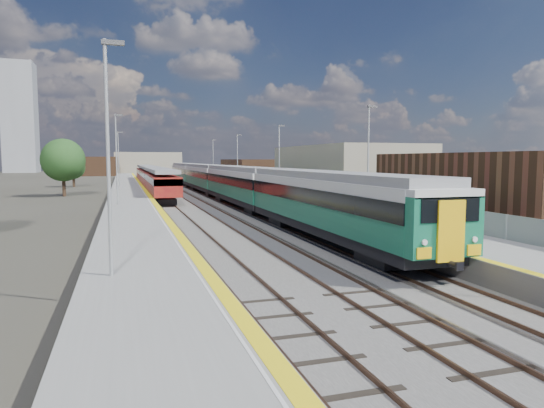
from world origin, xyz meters
name	(u,v)px	position (x,y,z in m)	size (l,w,h in m)	color
ground	(207,199)	(0.00, 50.00, 0.00)	(320.00, 320.00, 0.00)	#47443A
ballast_bed	(186,198)	(-2.25, 52.50, 0.03)	(10.50, 155.00, 0.06)	#565451
tracks	(189,196)	(-1.65, 54.18, 0.11)	(8.96, 160.00, 0.17)	#4C3323
platform_right	(244,192)	(5.28, 52.49, 0.54)	(4.70, 155.00, 8.52)	slate
platform_left	(129,195)	(-9.05, 52.49, 0.52)	(4.30, 155.00, 8.52)	slate
buildings	(90,138)	(-18.12, 138.60, 10.70)	(72.00, 185.50, 40.00)	brown
green_train	(220,179)	(1.50, 49.30, 2.39)	(3.09, 85.86, 3.40)	black
red_train	(151,177)	(-5.50, 68.39, 2.12)	(2.83, 57.49, 3.58)	black
tree_b	(63,160)	(-17.04, 59.53, 4.70)	(5.50, 5.50, 7.46)	#382619
tree_c	(73,168)	(-17.91, 82.80, 3.38)	(3.96, 3.96, 5.37)	#382619
tree_d	(337,164)	(24.14, 64.86, 4.06)	(4.76, 4.76, 6.46)	#382619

